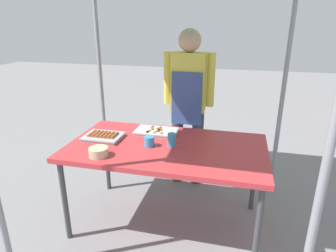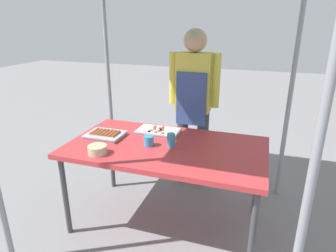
# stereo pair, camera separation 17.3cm
# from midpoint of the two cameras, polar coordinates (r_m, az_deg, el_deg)

# --- Properties ---
(ground_plane) EXTENTS (18.00, 18.00, 0.00)m
(ground_plane) POSITION_cam_midpoint_polar(r_m,az_deg,el_deg) (2.78, 1.54, -18.12)
(ground_plane) COLOR slate
(stall_table) EXTENTS (1.60, 0.90, 0.75)m
(stall_table) POSITION_cam_midpoint_polar(r_m,az_deg,el_deg) (2.41, 1.69, -4.95)
(stall_table) COLOR #C63338
(stall_table) RESTS_ON ground
(tray_grilled_sausages) EXTENTS (0.32, 0.25, 0.05)m
(tray_grilled_sausages) POSITION_cam_midpoint_polar(r_m,az_deg,el_deg) (2.59, -10.28, -1.67)
(tray_grilled_sausages) COLOR #ADADB2
(tray_grilled_sausages) RESTS_ON stall_table
(tray_meat_skewers) EXTENTS (0.38, 0.23, 0.04)m
(tray_meat_skewers) POSITION_cam_midpoint_polar(r_m,az_deg,el_deg) (2.63, -0.00, -1.07)
(tray_meat_skewers) COLOR silver
(tray_meat_skewers) RESTS_ON stall_table
(condiment_bowl) EXTENTS (0.15, 0.15, 0.07)m
(condiment_bowl) POSITION_cam_midpoint_polar(r_m,az_deg,el_deg) (2.27, -11.47, -4.58)
(condiment_bowl) COLOR #BFB28C
(condiment_bowl) RESTS_ON stall_table
(drink_cup_near_edge) EXTENTS (0.08, 0.08, 0.08)m
(drink_cup_near_edge) POSITION_cam_midpoint_polar(r_m,az_deg,el_deg) (2.37, -1.67, -2.94)
(drink_cup_near_edge) COLOR #338CBF
(drink_cup_near_edge) RESTS_ON stall_table
(drink_cup_by_wok) EXTENTS (0.07, 0.07, 0.11)m
(drink_cup_by_wok) POSITION_cam_midpoint_polar(r_m,az_deg,el_deg) (2.36, 2.72, -2.71)
(drink_cup_by_wok) COLOR #338CBF
(drink_cup_by_wok) RESTS_ON stall_table
(vendor_woman) EXTENTS (0.52, 0.23, 1.64)m
(vendor_woman) POSITION_cam_midpoint_polar(r_m,az_deg,el_deg) (3.00, 6.66, 5.63)
(vendor_woman) COLOR #333842
(vendor_woman) RESTS_ON ground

